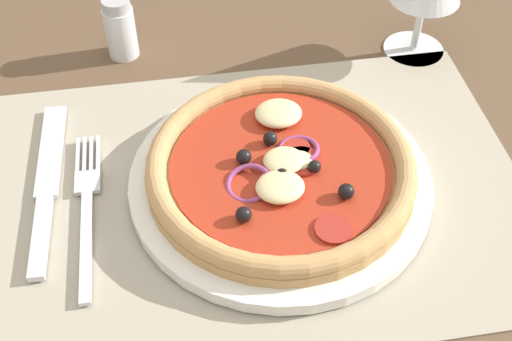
% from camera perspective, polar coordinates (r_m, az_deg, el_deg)
% --- Properties ---
extents(ground_plane, '(1.90, 1.40, 0.02)m').
position_cam_1_polar(ground_plane, '(0.59, -0.87, -2.67)').
color(ground_plane, brown).
extents(placemat, '(0.49, 0.33, 0.00)m').
position_cam_1_polar(placemat, '(0.58, -0.89, -1.77)').
color(placemat, '#A39984').
rests_on(placemat, ground_plane).
extents(plate, '(0.26, 0.26, 0.01)m').
position_cam_1_polar(plate, '(0.57, 2.14, -1.10)').
color(plate, silver).
rests_on(plate, placemat).
extents(pizza, '(0.23, 0.23, 0.03)m').
position_cam_1_polar(pizza, '(0.56, 2.19, 0.11)').
color(pizza, tan).
rests_on(pizza, plate).
extents(fork, '(0.02, 0.18, 0.00)m').
position_cam_1_polar(fork, '(0.58, -14.23, -2.68)').
color(fork, silver).
rests_on(fork, placemat).
extents(knife, '(0.02, 0.20, 0.01)m').
position_cam_1_polar(knife, '(0.61, -17.40, -0.93)').
color(knife, silver).
rests_on(knife, placemat).
extents(pepper_shaker, '(0.03, 0.03, 0.07)m').
position_cam_1_polar(pepper_shaker, '(0.72, -11.53, 11.81)').
color(pepper_shaker, silver).
rests_on(pepper_shaker, ground_plane).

